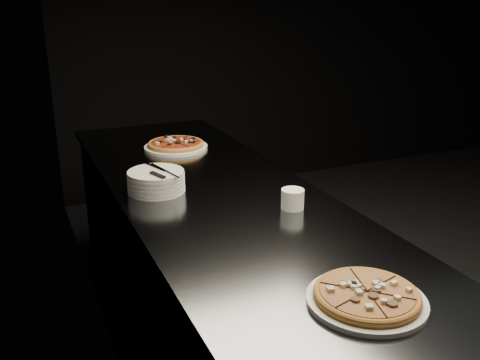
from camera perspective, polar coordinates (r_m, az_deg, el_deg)
name	(u,v)px	position (r m, az deg, el deg)	size (l,w,h in m)	color
wall_left	(111,70)	(1.81, -13.59, 11.34)	(0.02, 5.00, 2.80)	black
wall_back	(335,22)	(5.12, 10.07, 16.29)	(5.00, 0.02, 2.80)	black
counter	(221,299)	(2.23, -2.06, -12.52)	(0.74, 2.44, 0.92)	#575A5E
pizza_mushroom	(367,297)	(1.36, 13.36, -12.01)	(0.32, 0.32, 0.03)	white
pizza_tomato	(176,145)	(2.62, -6.85, 3.73)	(0.34, 0.34, 0.04)	white
plate_stack	(156,181)	(2.05, -8.93, -0.12)	(0.21, 0.21, 0.08)	white
cutlery	(159,171)	(2.03, -8.64, 0.92)	(0.07, 0.23, 0.01)	#B6B9BE
ramekin	(293,198)	(1.87, 5.63, -1.97)	(0.08, 0.08, 0.07)	white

